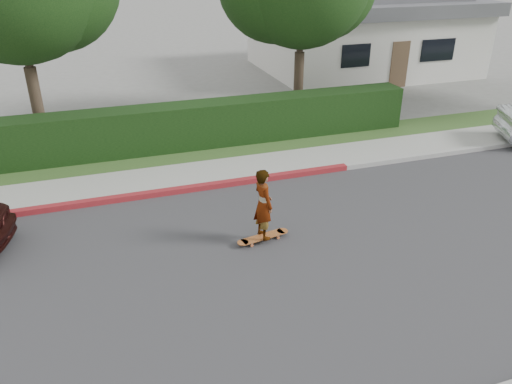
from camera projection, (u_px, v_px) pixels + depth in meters
ground at (391, 246)px, 11.04m from camera, size 120.00×120.00×0.00m
road at (391, 245)px, 11.04m from camera, size 60.00×8.00×0.01m
curb_far at (315, 171)px, 14.50m from camera, size 60.00×0.20×0.15m
curb_red_section at (140, 196)px, 13.08m from camera, size 12.00×0.21×0.15m
sidewalk_far at (302, 161)px, 15.27m from camera, size 60.00×1.60×0.12m
planting_strip at (283, 143)px, 16.64m from camera, size 60.00×1.60×0.10m
hedge at (190, 127)px, 15.99m from camera, size 15.00×1.00×1.50m
house at (362, 29)px, 25.99m from camera, size 10.60×8.60×4.30m
skateboard at (263, 237)px, 11.16m from camera, size 1.29×0.48×0.12m
skateboarder at (263, 204)px, 10.79m from camera, size 0.48×0.65×1.63m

